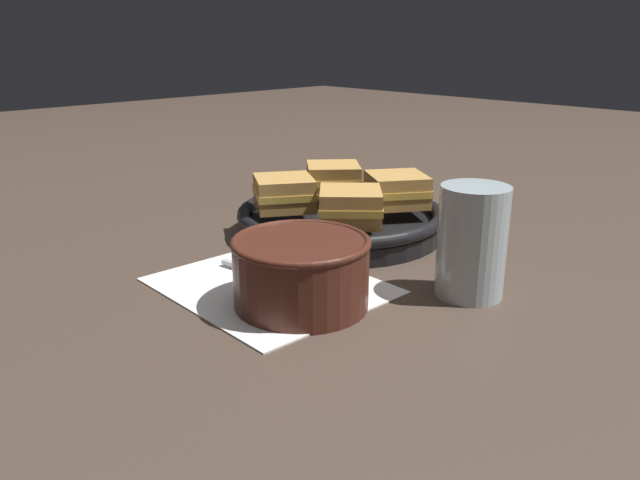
{
  "coord_description": "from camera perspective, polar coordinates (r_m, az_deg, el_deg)",
  "views": [
    {
      "loc": [
        0.53,
        -0.51,
        0.28
      ],
      "look_at": [
        0.01,
        -0.0,
        0.04
      ],
      "focal_mm": 35.0,
      "sensor_mm": 36.0,
      "label": 1
    }
  ],
  "objects": [
    {
      "name": "sandwich_far_left",
      "position": [
        0.9,
        -3.3,
        4.32
      ],
      "size": [
        0.11,
        0.11,
        0.05
      ],
      "rotation": [
        0.0,
        0.0,
        5.72
      ],
      "color": "#C18E47",
      "rests_on": "skillet"
    },
    {
      "name": "spoon",
      "position": [
        0.72,
        -2.08,
        -4.01
      ],
      "size": [
        0.18,
        0.04,
        0.01
      ],
      "rotation": [
        0.0,
        0.0,
        0.13
      ],
      "color": "silver",
      "rests_on": "napkin"
    },
    {
      "name": "soup_bowl",
      "position": [
        0.67,
        -1.74,
        -2.59
      ],
      "size": [
        0.15,
        0.15,
        0.08
      ],
      "color": "#4C2319",
      "rests_on": "ground_plane"
    },
    {
      "name": "sandwich_far_right",
      "position": [
        0.83,
        2.79,
        3.09
      ],
      "size": [
        0.12,
        0.12,
        0.05
      ],
      "rotation": [
        0.0,
        0.0,
        7.05
      ],
      "color": "#C18E47",
      "rests_on": "skillet"
    },
    {
      "name": "sandwich_near_left",
      "position": [
        0.92,
        7.03,
        4.59
      ],
      "size": [
        0.11,
        0.11,
        0.05
      ],
      "rotation": [
        0.0,
        0.0,
        2.55
      ],
      "color": "#C18E47",
      "rests_on": "skillet"
    },
    {
      "name": "ground_plane",
      "position": [
        0.79,
        -0.51,
        -2.58
      ],
      "size": [
        4.0,
        4.0,
        0.0
      ],
      "primitive_type": "plane",
      "color": "#47382D"
    },
    {
      "name": "napkin",
      "position": [
        0.74,
        -4.57,
        -4.11
      ],
      "size": [
        0.26,
        0.22,
        0.0
      ],
      "color": "white",
      "rests_on": "ground_plane"
    },
    {
      "name": "sandwich_near_right",
      "position": [
        0.99,
        1.21,
        5.63
      ],
      "size": [
        0.12,
        0.12,
        0.05
      ],
      "rotation": [
        0.0,
        0.0,
        4.0
      ],
      "color": "#C18E47",
      "rests_on": "skillet"
    },
    {
      "name": "drinking_glass",
      "position": [
        0.71,
        13.72,
        -0.16
      ],
      "size": [
        0.08,
        0.08,
        0.13
      ],
      "color": "silver",
      "rests_on": "ground_plane"
    },
    {
      "name": "skillet",
      "position": [
        0.92,
        1.88,
        1.88
      ],
      "size": [
        0.39,
        0.32,
        0.04
      ],
      "color": "black",
      "rests_on": "ground_plane"
    }
  ]
}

